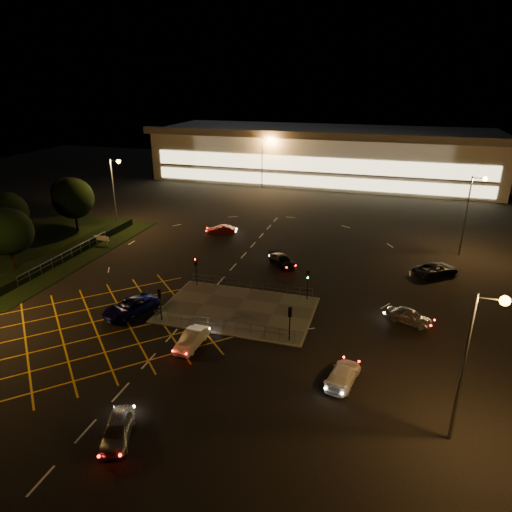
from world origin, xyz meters
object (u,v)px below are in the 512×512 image
(signal_sw, at_px, (160,298))
(car_approach_white, at_px, (343,375))
(car_far_dkgrey, at_px, (282,261))
(signal_se, at_px, (290,317))
(car_circ_red, at_px, (222,230))
(car_queue_white, at_px, (192,339))
(car_right_silver, at_px, (409,316))
(car_near_silver, at_px, (117,430))
(car_east_grey, at_px, (436,269))
(signal_ne, at_px, (308,279))
(signal_nw, at_px, (196,265))
(car_left_blue, at_px, (131,306))

(signal_sw, height_order, car_approach_white, signal_sw)
(car_far_dkgrey, height_order, car_approach_white, car_approach_white)
(signal_se, height_order, car_far_dkgrey, signal_se)
(signal_sw, distance_m, car_circ_red, 25.25)
(car_queue_white, height_order, car_circ_red, car_queue_white)
(car_circ_red, bearing_deg, car_right_silver, 38.29)
(signal_se, relative_size, car_near_silver, 0.78)
(car_near_silver, height_order, car_right_silver, car_right_silver)
(car_far_dkgrey, bearing_deg, car_east_grey, -35.11)
(signal_ne, xyz_separation_m, car_circ_red, (-15.60, 16.95, -1.73))
(signal_nw, relative_size, car_approach_white, 0.71)
(car_right_silver, xyz_separation_m, car_approach_white, (-4.71, -10.46, -0.05))
(car_far_dkgrey, bearing_deg, car_circ_red, 98.75)
(car_near_silver, bearing_deg, car_left_blue, 97.99)
(signal_sw, distance_m, car_right_silver, 22.63)
(signal_sw, distance_m, car_near_silver, 14.72)
(car_circ_red, height_order, car_approach_white, same)
(car_near_silver, xyz_separation_m, car_left_blue, (-7.80, 14.41, 0.07))
(signal_ne, height_order, car_far_dkgrey, signal_ne)
(signal_ne, height_order, car_approach_white, signal_ne)
(signal_nw, xyz_separation_m, car_near_silver, (4.36, -21.95, -1.68))
(car_left_blue, bearing_deg, car_approach_white, 10.59)
(signal_sw, xyz_separation_m, car_approach_white, (16.99, -4.27, -1.73))
(signal_nw, relative_size, signal_ne, 1.00)
(signal_sw, relative_size, car_near_silver, 0.78)
(signal_se, height_order, car_left_blue, signal_se)
(signal_sw, bearing_deg, car_far_dkgrey, -114.92)
(car_circ_red, xyz_separation_m, car_east_grey, (28.33, -6.62, 0.09))
(signal_ne, bearing_deg, car_left_blue, -153.98)
(car_circ_red, bearing_deg, car_approach_white, 20.00)
(car_near_silver, bearing_deg, signal_nw, 80.78)
(car_near_silver, xyz_separation_m, car_right_silver, (17.34, 20.16, 0.01))
(car_left_blue, bearing_deg, car_far_dkgrey, 78.64)
(signal_sw, bearing_deg, car_east_grey, -143.49)
(signal_nw, height_order, car_near_silver, signal_nw)
(signal_nw, height_order, car_right_silver, signal_nw)
(car_near_silver, relative_size, car_queue_white, 1.00)
(car_queue_white, distance_m, car_approach_white, 12.64)
(car_far_dkgrey, bearing_deg, car_queue_white, -141.60)
(car_approach_white, bearing_deg, signal_sw, -3.29)
(signal_nw, height_order, car_approach_white, signal_nw)
(signal_sw, distance_m, signal_ne, 14.41)
(signal_sw, height_order, car_queue_white, signal_sw)
(signal_nw, bearing_deg, car_right_silver, -4.72)
(signal_ne, xyz_separation_m, car_east_grey, (12.73, 10.32, -1.64))
(car_right_silver, bearing_deg, car_circ_red, 71.54)
(signal_sw, relative_size, car_approach_white, 0.71)
(signal_nw, xyz_separation_m, car_left_blue, (-3.45, -7.54, -1.61))
(car_right_silver, relative_size, car_circ_red, 1.04)
(car_left_blue, relative_size, car_circ_red, 1.40)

